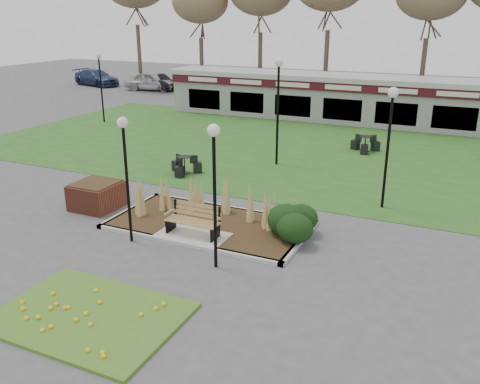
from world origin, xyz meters
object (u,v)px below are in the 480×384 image
at_px(lamp_post_near_left, 125,153).
at_px(bistro_set_a, 185,168).
at_px(food_pavilion, 348,98).
at_px(car_silver, 151,81).
at_px(bistro_set_c, 365,146).
at_px(lamp_post_far_right, 390,122).
at_px(park_bench, 194,220).
at_px(car_black, 158,82).
at_px(lamp_post_near_right, 214,165).
at_px(lamp_post_mid_left, 278,88).
at_px(car_blue, 97,78).
at_px(brick_planter, 96,195).
at_px(lamp_post_far_left, 100,72).

relative_size(lamp_post_near_left, bistro_set_a, 2.70).
bearing_deg(food_pavilion, car_silver, 161.37).
xyz_separation_m(food_pavilion, bistro_set_a, (-3.66, -14.13, -1.20)).
bearing_deg(bistro_set_c, lamp_post_far_right, -73.87).
xyz_separation_m(park_bench, car_black, (-18.98, 26.75, 0.11)).
height_order(park_bench, lamp_post_near_right, lamp_post_near_right).
xyz_separation_m(lamp_post_mid_left, car_blue, (-25.43, 18.16, -2.73)).
bearing_deg(bistro_set_a, car_blue, 136.55).
bearing_deg(lamp_post_mid_left, lamp_post_near_left, -96.13).
bearing_deg(park_bench, lamp_post_far_right, 46.19).
height_order(car_silver, car_black, car_silver).
relative_size(brick_planter, lamp_post_near_right, 0.38).
xyz_separation_m(lamp_post_near_left, lamp_post_near_right, (3.11, -0.41, 0.11)).
xyz_separation_m(bistro_set_c, car_blue, (-28.63, 14.16, 0.47)).
bearing_deg(park_bench, brick_planter, 170.31).
bearing_deg(car_blue, bistro_set_a, -119.36).
distance_m(lamp_post_near_right, car_blue, 39.46).
height_order(park_bench, lamp_post_far_left, lamp_post_far_left).
distance_m(park_bench, lamp_post_far_right, 7.40).
bearing_deg(car_blue, lamp_post_near_right, -121.64).
height_order(park_bench, car_silver, car_silver).
relative_size(park_bench, bistro_set_c, 1.17).
relative_size(park_bench, lamp_post_far_left, 0.39).
bearing_deg(lamp_post_far_right, car_blue, 144.82).
height_order(bistro_set_a, bistro_set_c, bistro_set_c).
xyz_separation_m(bistro_set_c, car_silver, (-22.00, 13.65, 0.53)).
height_order(park_bench, bistro_set_c, park_bench).
bearing_deg(car_silver, car_black, -45.85).
bearing_deg(food_pavilion, brick_planter, -103.06).
bearing_deg(car_silver, lamp_post_mid_left, -141.93).
xyz_separation_m(lamp_post_near_right, bistro_set_c, (1.13, 14.05, -2.61)).
distance_m(bistro_set_a, car_blue, 30.78).
distance_m(lamp_post_near_left, car_blue, 37.04).
bearing_deg(park_bench, bistro_set_a, 123.22).
bearing_deg(car_black, bistro_set_a, -122.18).
height_order(lamp_post_far_left, bistro_set_a, lamp_post_far_left).
xyz_separation_m(lamp_post_far_left, bistro_set_a, (10.34, -7.40, -2.86)).
bearing_deg(lamp_post_mid_left, bistro_set_a, -135.76).
distance_m(lamp_post_mid_left, car_blue, 31.37).
distance_m(food_pavilion, lamp_post_far_left, 15.62).
bearing_deg(car_black, food_pavilion, -88.43).
xyz_separation_m(lamp_post_far_right, car_blue, (-30.82, 21.73, -2.36)).
bearing_deg(food_pavilion, park_bench, -90.00).
height_order(park_bench, car_black, car_black).
height_order(lamp_post_near_right, car_blue, lamp_post_near_right).
bearing_deg(lamp_post_near_left, car_blue, 131.27).
bearing_deg(brick_planter, bistro_set_a, 81.24).
height_order(food_pavilion, car_silver, food_pavilion).
bearing_deg(lamp_post_near_left, bistro_set_a, 107.20).
height_order(bistro_set_a, car_black, car_black).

